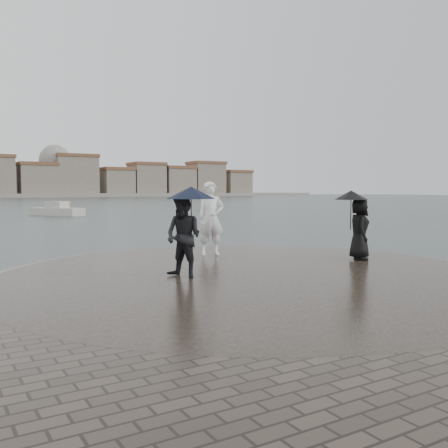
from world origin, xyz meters
TOP-DOWN VIEW (x-y plane):
  - ground at (0.00, 0.00)m, footprint 400.00×400.00m
  - kerb_ring at (0.00, 3.50)m, footprint 12.50×12.50m
  - quay_tip at (0.00, 3.50)m, footprint 11.90×11.90m
  - statue at (0.79, 6.90)m, footprint 0.92×0.73m
  - visitor_left at (-1.55, 3.92)m, footprint 1.33×1.22m
  - visitor_right at (3.85, 3.91)m, footprint 1.19×1.08m
  - boats at (2.97, 38.11)m, footprint 42.82×19.54m

SIDE VIEW (x-z plane):
  - ground at x=0.00m, z-range 0.00..0.00m
  - kerb_ring at x=0.00m, z-range 0.00..0.32m
  - quay_tip at x=0.00m, z-range 0.00..0.36m
  - boats at x=2.97m, z-range -0.37..1.13m
  - visitor_right at x=3.85m, z-range 0.47..2.42m
  - statue at x=0.79m, z-range 0.36..2.58m
  - visitor_left at x=-1.55m, z-range 0.50..2.54m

